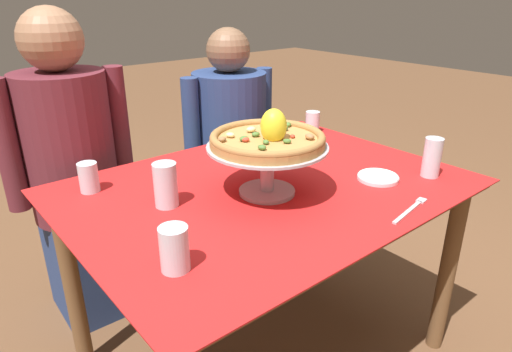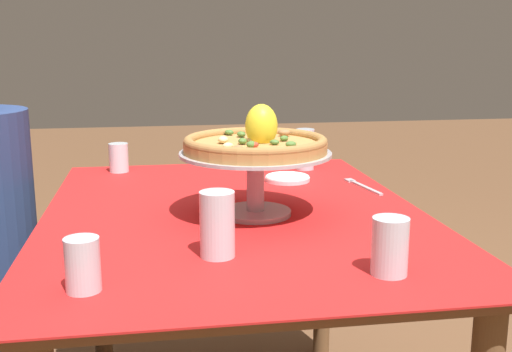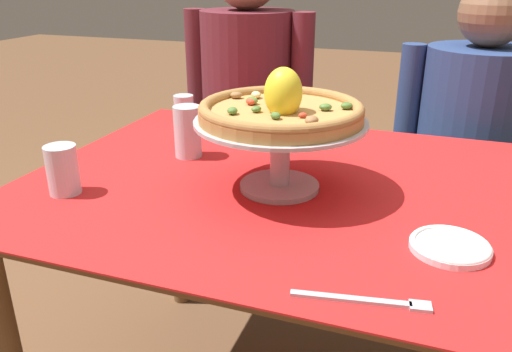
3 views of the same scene
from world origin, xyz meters
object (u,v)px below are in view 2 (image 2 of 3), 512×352
at_px(pizza, 256,142).
at_px(water_glass_side_left, 217,229).
at_px(water_glass_back_right, 119,159).
at_px(water_glass_front_left, 390,250).
at_px(pizza_stand, 255,171).
at_px(dinner_fork, 361,186).
at_px(water_glass_back_left, 83,268).
at_px(side_plate, 287,178).
at_px(water_glass_front_right, 305,152).

height_order(pizza, water_glass_side_left, pizza).
distance_m(water_glass_back_right, water_glass_front_left, 1.16).
bearing_deg(water_glass_back_right, pizza_stand, -148.27).
xyz_separation_m(pizza_stand, pizza, (0.00, -0.00, 0.07)).
height_order(pizza, water_glass_back_right, pizza).
bearing_deg(water_glass_side_left, dinner_fork, -42.05).
height_order(water_glass_side_left, water_glass_back_right, water_glass_side_left).
bearing_deg(water_glass_side_left, pizza, -23.51).
bearing_deg(water_glass_back_right, water_glass_back_left, 179.41).
height_order(water_glass_side_left, dinner_fork, water_glass_side_left).
relative_size(water_glass_back_left, side_plate, 0.69).
relative_size(water_glass_front_right, water_glass_back_left, 1.42).
height_order(pizza, water_glass_front_left, pizza).
xyz_separation_m(water_glass_back_right, water_glass_front_left, (-1.02, -0.54, 0.01)).
bearing_deg(water_glass_front_right, pizza_stand, 154.20).
height_order(pizza, water_glass_back_left, pizza).
relative_size(water_glass_front_right, water_glass_front_left, 1.25).
bearing_deg(water_glass_back_left, dinner_fork, -47.32).
bearing_deg(water_glass_front_left, pizza, 22.27).
bearing_deg(water_glass_side_left, pizza_stand, -23.31).
distance_m(water_glass_side_left, water_glass_front_left, 0.34).
relative_size(water_glass_side_left, dinner_fork, 0.65).
distance_m(pizza_stand, water_glass_front_left, 0.48).
xyz_separation_m(water_glass_front_right, water_glass_back_right, (0.06, 0.61, -0.02)).
relative_size(pizza, water_glass_side_left, 2.61).
height_order(water_glass_front_right, water_glass_front_left, water_glass_front_right).
bearing_deg(dinner_fork, water_glass_side_left, 137.95).
xyz_separation_m(water_glass_side_left, water_glass_back_right, (0.87, 0.24, -0.02)).
bearing_deg(side_plate, water_glass_back_right, 66.86).
bearing_deg(water_glass_front_right, pizza, 154.31).
bearing_deg(water_glass_front_right, dinner_fork, -158.95).
relative_size(water_glass_side_left, water_glass_back_left, 1.40).
height_order(pizza, dinner_fork, pizza).
relative_size(water_glass_back_right, water_glass_back_left, 0.99).
distance_m(pizza, water_glass_front_left, 0.49).
relative_size(pizza, water_glass_front_left, 3.22).
relative_size(water_glass_front_right, water_glass_back_right, 1.44).
bearing_deg(water_glass_side_left, water_glass_front_left, -116.03).
bearing_deg(side_plate, water_glass_back_left, 146.02).
bearing_deg(water_glass_front_right, water_glass_back_right, 84.50).
bearing_deg(water_glass_side_left, water_glass_front_right, -24.93).
bearing_deg(water_glass_front_right, water_glass_side_left, 155.07).
xyz_separation_m(water_glass_back_right, dinner_fork, (-0.34, -0.72, -0.04)).
bearing_deg(water_glass_front_left, pizza_stand, 22.49).
xyz_separation_m(pizza, water_glass_side_left, (-0.29, 0.13, -0.13)).
xyz_separation_m(pizza, water_glass_front_right, (0.52, -0.25, -0.12)).
relative_size(water_glass_side_left, side_plate, 0.97).
relative_size(pizza_stand, water_glass_back_left, 3.89).
bearing_deg(side_plate, water_glass_side_left, 156.44).
relative_size(water_glass_side_left, water_glass_front_right, 0.98).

